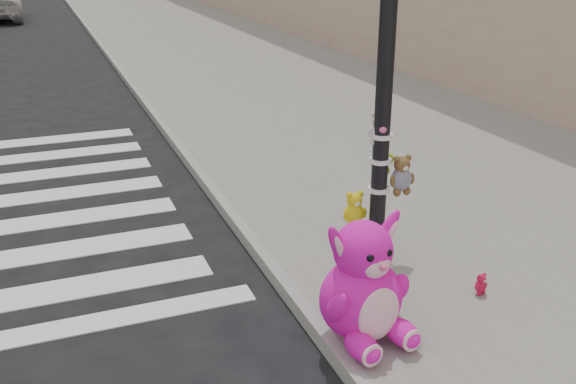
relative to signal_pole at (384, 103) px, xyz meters
name	(u,v)px	position (x,y,z in m)	size (l,w,h in m)	color
sidewalk_near	(295,87)	(2.39, 8.18, -1.69)	(7.00, 80.00, 0.14)	slate
curb_edge	(142,100)	(-1.06, 8.18, -1.69)	(0.12, 80.00, 0.15)	gray
signal_pole	(384,103)	(0.00, 0.00, 0.00)	(0.70, 0.49, 4.00)	black
pink_bunny	(364,290)	(-0.81, -1.25, -1.17)	(0.78, 0.87, 1.09)	#F014BA
red_teddy	(481,284)	(0.53, -1.04, -1.51)	(0.14, 0.10, 0.21)	red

